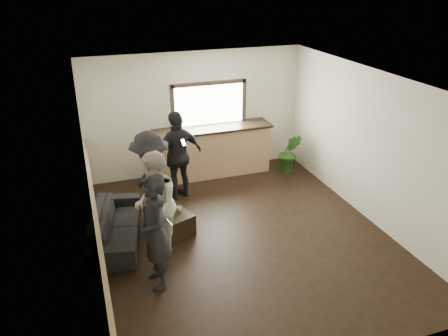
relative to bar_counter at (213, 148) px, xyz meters
name	(u,v)px	position (x,y,z in m)	size (l,w,h in m)	color
ground	(243,235)	(-0.30, -2.70, -0.64)	(5.00, 6.00, 0.01)	black
room_shell	(202,167)	(-1.04, -2.70, 0.83)	(5.01, 6.01, 2.80)	silver
bar_counter	(213,148)	(0.00, 0.00, 0.00)	(2.70, 0.68, 2.13)	tan
sofa	(116,225)	(-2.45, -2.08, -0.35)	(1.99, 0.78, 0.58)	black
coffee_table	(169,220)	(-1.50, -2.09, -0.43)	(0.52, 0.94, 0.42)	black
cup_a	(160,205)	(-1.62, -1.95, -0.18)	(0.12, 0.12, 0.09)	silver
cup_b	(179,209)	(-1.33, -2.19, -0.18)	(0.10, 0.10, 0.09)	silver
potted_plant	(290,152)	(1.75, -0.45, -0.17)	(0.52, 0.42, 0.94)	#2D6623
person_a	(155,232)	(-1.99, -3.50, 0.27)	(0.51, 0.70, 1.82)	black
person_b	(155,205)	(-1.83, -2.68, 0.26)	(0.82, 0.98, 1.80)	beige
person_c	(151,183)	(-1.75, -1.95, 0.30)	(0.86, 1.30, 1.89)	black
person_d	(178,156)	(-1.01, -0.86, 0.29)	(1.18, 0.78, 1.87)	black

